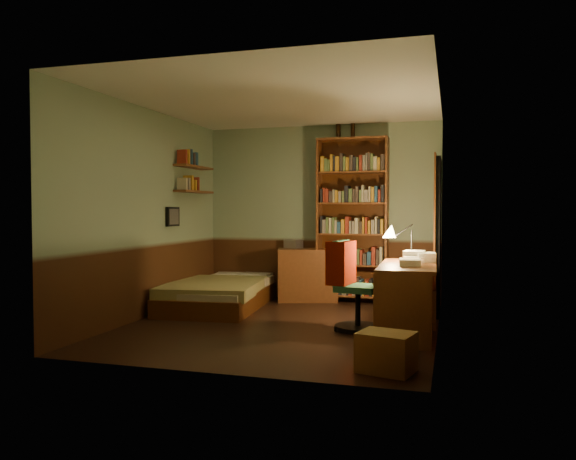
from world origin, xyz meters
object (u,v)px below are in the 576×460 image
(bed, at_px, (220,284))
(cardboard_box_b, at_px, (379,346))
(bookshelf, at_px, (352,220))
(desk, at_px, (408,299))
(desk_lamp, at_px, (412,237))
(office_chair, at_px, (358,290))
(mini_stereo, at_px, (293,244))
(cardboard_box_a, at_px, (386,352))
(dresser, at_px, (308,275))

(bed, height_order, cardboard_box_b, bed)
(bookshelf, xyz_separation_m, desk, (0.93, -1.91, -0.81))
(desk_lamp, bearing_deg, cardboard_box_b, -78.93)
(desk_lamp, xyz_separation_m, office_chair, (-0.55, -0.43, -0.58))
(mini_stereo, bearing_deg, office_chair, -33.24)
(mini_stereo, distance_m, bookshelf, 0.97)
(office_chair, height_order, cardboard_box_a, office_chair)
(bookshelf, height_order, desk_lamp, bookshelf)
(bed, relative_size, mini_stereo, 8.99)
(desk_lamp, distance_m, cardboard_box_a, 2.14)
(mini_stereo, height_order, cardboard_box_a, mini_stereo)
(bookshelf, distance_m, cardboard_box_b, 3.30)
(desk_lamp, bearing_deg, bookshelf, 140.32)
(desk_lamp, relative_size, cardboard_box_b, 1.57)
(dresser, xyz_separation_m, cardboard_box_b, (1.41, -2.94, -0.26))
(desk, bearing_deg, bed, 156.84)
(office_chair, bearing_deg, desk, 5.38)
(dresser, height_order, office_chair, office_chair)
(cardboard_box_a, bearing_deg, bookshelf, 104.37)
(dresser, distance_m, bookshelf, 1.04)
(desk, height_order, cardboard_box_b, desk)
(cardboard_box_b, bearing_deg, dresser, 115.64)
(desk, xyz_separation_m, office_chair, (-0.55, 0.03, 0.07))
(office_chair, relative_size, cardboard_box_b, 2.60)
(desk, relative_size, cardboard_box_b, 4.10)
(mini_stereo, bearing_deg, cardboard_box_a, -39.89)
(cardboard_box_a, bearing_deg, desk_lamp, 88.04)
(bed, relative_size, dresser, 2.45)
(bed, distance_m, mini_stereo, 1.32)
(dresser, height_order, cardboard_box_a, dresser)
(cardboard_box_b, bearing_deg, office_chair, 108.16)
(desk, bearing_deg, cardboard_box_b, -100.41)
(bed, distance_m, cardboard_box_a, 3.60)
(desk, bearing_deg, cardboard_box_a, -94.18)
(bed, height_order, desk_lamp, desk_lamp)
(cardboard_box_a, height_order, cardboard_box_b, cardboard_box_a)
(mini_stereo, relative_size, office_chair, 0.26)
(bookshelf, height_order, office_chair, bookshelf)
(dresser, distance_m, mini_stereo, 0.53)
(bed, relative_size, office_chair, 2.37)
(dresser, bearing_deg, office_chair, -76.00)
(desk_lamp, height_order, cardboard_box_b, desk_lamp)
(bed, distance_m, bookshelf, 2.10)
(desk, distance_m, cardboard_box_a, 1.51)
(bookshelf, relative_size, office_chair, 2.66)
(dresser, relative_size, desk, 0.61)
(bookshelf, height_order, desk, bookshelf)
(bed, relative_size, bookshelf, 0.89)
(desk, xyz_separation_m, cardboard_box_b, (-0.17, -1.12, -0.26))
(bed, bearing_deg, desk, -26.53)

